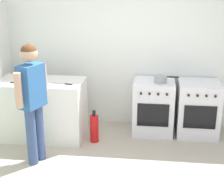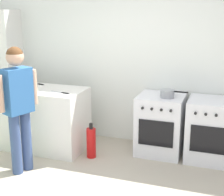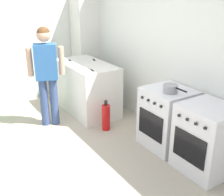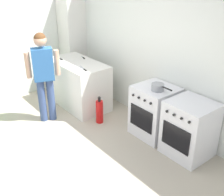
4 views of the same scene
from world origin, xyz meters
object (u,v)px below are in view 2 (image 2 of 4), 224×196
Objects in this scene: knife_carving at (9,88)px; larder_cabinet at (5,72)px; oven_right at (211,130)px; knife_chef at (60,92)px; knife_paring at (39,84)px; pot at (167,94)px; oven_left at (160,124)px; person at (18,100)px; fire_extinguisher at (91,143)px.

larder_cabinet is (-0.52, 0.63, 0.10)m from knife_carving.
knife_chef is (-2.01, -0.50, 0.48)m from oven_right.
knife_carving and knife_paring have the same top height.
knife_paring is 0.67× the size of knife_chef.
pot is 1.47m from knife_chef.
oven_left is 2.74× the size of knife_chef.
oven_left is 0.49m from pot.
oven_right is 3.39m from larder_cabinet.
larder_cabinet is at bearing 129.61° from knife_carving.
larder_cabinet is (-1.11, 1.25, 0.05)m from person.
oven_right is 1.70× the size of fire_extinguisher.
person is (-1.64, -1.08, 0.04)m from pot.
oven_right is 0.42× the size of larder_cabinet.
larder_cabinet is (-3.34, 0.10, 0.57)m from oven_right.
knife_chef is (-1.31, -0.50, 0.48)m from oven_left.
oven_left is 2.28× the size of pot.
fire_extinguisher is (-0.87, -0.48, -0.21)m from oven_left.
larder_cabinet reaches higher than knife_carving.
pot reaches higher than fire_extinguisher.
oven_left is 2.71m from larder_cabinet.
knife_carving is 0.47m from knife_paring.
knife_paring is at bearing -178.17° from pot.
person reaches higher than knife_chef.
pot is 1.96m from person.
oven_left reaches higher than fire_extinguisher.
fire_extinguisher is (-1.56, -0.48, -0.21)m from oven_right.
oven_left is at bearing 36.79° from person.
knife_paring is (-2.55, -0.14, 0.48)m from oven_right.
person is at bearing -48.55° from larder_cabinet.
knife_chef is at bearing 70.85° from person.
larder_cabinet is (-2.65, 0.10, 0.57)m from oven_left.
knife_chef is (-1.41, -0.42, -0.00)m from pot.
larder_cabinet is at bearing 155.93° from knife_chef.
fire_extinguisher is (-0.96, -0.40, -0.69)m from pot.
larder_cabinet is (-1.78, 0.58, 0.78)m from fire_extinguisher.
larder_cabinet is at bearing 131.45° from person.
pot is at bearing -3.68° from larder_cabinet.
pot is at bearing 1.83° from knife_paring.
fire_extinguisher is 0.25× the size of larder_cabinet.
knife_carving is at bearing -177.98° from knife_chef.
pot is 1.79× the size of knife_paring.
larder_cabinet is at bearing 177.80° from oven_left.
pot reaches higher than oven_left.
pot is (-0.60, -0.07, 0.48)m from oven_right.
oven_left is 0.69m from oven_right.
oven_right is 1.65m from fire_extinguisher.
fire_extinguisher is (1.26, 0.05, -0.69)m from knife_carving.
larder_cabinet reaches higher than knife_chef.
knife_chef reaches higher than fire_extinguisher.
larder_cabinet is (-1.34, 0.60, 0.10)m from knife_chef.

